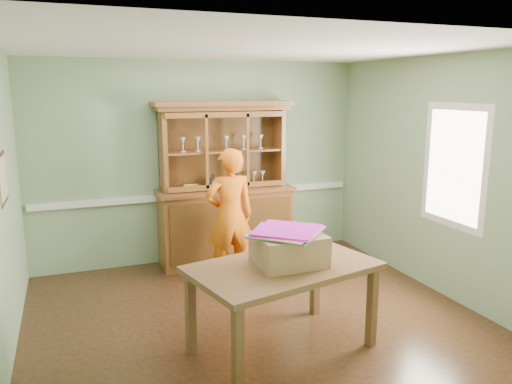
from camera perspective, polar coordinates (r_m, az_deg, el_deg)
name	(u,v)px	position (r m, az deg, el deg)	size (l,w,h in m)	color
floor	(252,316)	(5.37, -0.44, -13.93)	(4.50, 4.50, 0.00)	#4A2C17
ceiling	(252,48)	(4.86, -0.49, 16.15)	(4.50, 4.50, 0.00)	white
wall_back	(201,162)	(6.82, -6.35, 3.41)	(4.50, 4.50, 0.00)	gray
wall_right	(435,175)	(6.09, 19.81, 1.80)	(4.00, 4.00, 0.00)	gray
wall_front	(364,248)	(3.20, 12.23, -6.25)	(4.50, 4.50, 0.00)	gray
chair_rail	(202,195)	(6.88, -6.22, -0.33)	(4.41, 0.05, 0.08)	white
framed_map	(3,178)	(4.93, -26.90, 1.41)	(0.03, 0.60, 0.46)	#362415
window_panel	(454,166)	(5.83, 21.66, 2.75)	(0.03, 0.96, 1.36)	white
china_hutch	(225,207)	(6.77, -3.57, -1.67)	(1.84, 0.61, 2.17)	brown
dining_table	(283,275)	(4.48, 3.11, -9.43)	(1.78, 1.30, 0.81)	brown
cardboard_box	(289,250)	(4.41, 3.80, -6.58)	(0.58, 0.47, 0.27)	#956A4D
kite_stack	(285,232)	(4.38, 3.36, -4.54)	(0.74, 0.74, 0.04)	green
person	(230,216)	(6.02, -3.00, -2.75)	(0.60, 0.39, 1.65)	orange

